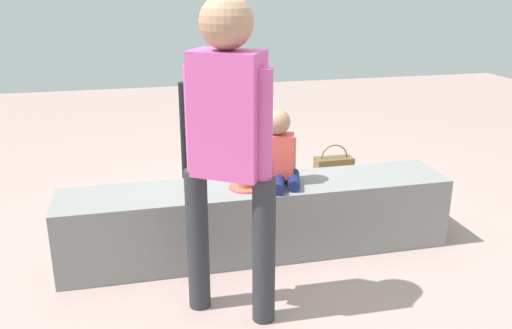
{
  "coord_description": "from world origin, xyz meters",
  "views": [
    {
      "loc": [
        -0.76,
        -3.17,
        1.73
      ],
      "look_at": [
        -0.09,
        -0.31,
        0.72
      ],
      "focal_mm": 38.14,
      "sensor_mm": 36.0,
      "label": 1
    }
  ],
  "objects_px": {
    "water_bottle_far_side": "(276,200)",
    "handbag_brown_canvas": "(334,169)",
    "cake_plate": "(246,184)",
    "gift_bag": "(237,204)",
    "water_bottle_near_gift": "(362,199)",
    "child_seated": "(279,151)",
    "handbag_black_leather": "(129,218)",
    "cake_box_white": "(248,186)",
    "adult_standing": "(228,135)"
  },
  "relations": [
    {
      "from": "adult_standing",
      "to": "water_bottle_near_gift",
      "type": "xyz_separation_m",
      "value": [
        1.26,
        1.11,
        -0.9
      ]
    },
    {
      "from": "water_bottle_near_gift",
      "to": "handbag_brown_canvas",
      "type": "height_order",
      "value": "handbag_brown_canvas"
    },
    {
      "from": "adult_standing",
      "to": "cake_box_white",
      "type": "xyz_separation_m",
      "value": [
        0.47,
        1.69,
        -0.94
      ]
    },
    {
      "from": "handbag_black_leather",
      "to": "handbag_brown_canvas",
      "type": "xyz_separation_m",
      "value": [
        1.8,
        0.64,
        0.01
      ]
    },
    {
      "from": "cake_plate",
      "to": "handbag_brown_canvas",
      "type": "distance_m",
      "value": 1.61
    },
    {
      "from": "child_seated",
      "to": "handbag_brown_canvas",
      "type": "height_order",
      "value": "child_seated"
    },
    {
      "from": "child_seated",
      "to": "gift_bag",
      "type": "relative_size",
      "value": 1.32
    },
    {
      "from": "cake_plate",
      "to": "gift_bag",
      "type": "distance_m",
      "value": 0.57
    },
    {
      "from": "cake_plate",
      "to": "cake_box_white",
      "type": "bearing_deg",
      "value": 77.02
    },
    {
      "from": "handbag_brown_canvas",
      "to": "water_bottle_near_gift",
      "type": "bearing_deg",
      "value": -91.4
    },
    {
      "from": "water_bottle_far_side",
      "to": "cake_plate",
      "type": "bearing_deg",
      "value": -120.45
    },
    {
      "from": "cake_plate",
      "to": "water_bottle_near_gift",
      "type": "bearing_deg",
      "value": 25.37
    },
    {
      "from": "water_bottle_near_gift",
      "to": "water_bottle_far_side",
      "type": "relative_size",
      "value": 1.15
    },
    {
      "from": "water_bottle_near_gift",
      "to": "handbag_black_leather",
      "type": "xyz_separation_m",
      "value": [
        -1.78,
        0.03,
        0.01
      ]
    },
    {
      "from": "gift_bag",
      "to": "cake_box_white",
      "type": "distance_m",
      "value": 0.65
    },
    {
      "from": "water_bottle_far_side",
      "to": "handbag_black_leather",
      "type": "bearing_deg",
      "value": -173.52
    },
    {
      "from": "child_seated",
      "to": "water_bottle_far_side",
      "type": "xyz_separation_m",
      "value": [
        0.16,
        0.61,
        -0.6
      ]
    },
    {
      "from": "child_seated",
      "to": "cake_plate",
      "type": "bearing_deg",
      "value": -170.75
    },
    {
      "from": "gift_bag",
      "to": "child_seated",
      "type": "bearing_deg",
      "value": -65.84
    },
    {
      "from": "gift_bag",
      "to": "water_bottle_far_side",
      "type": "xyz_separation_m",
      "value": [
        0.35,
        0.18,
        -0.08
      ]
    },
    {
      "from": "cake_plate",
      "to": "cake_box_white",
      "type": "relative_size",
      "value": 0.7
    },
    {
      "from": "cake_plate",
      "to": "water_bottle_far_side",
      "type": "xyz_separation_m",
      "value": [
        0.38,
        0.65,
        -0.41
      ]
    },
    {
      "from": "child_seated",
      "to": "water_bottle_near_gift",
      "type": "relative_size",
      "value": 2.16
    },
    {
      "from": "child_seated",
      "to": "handbag_brown_canvas",
      "type": "xyz_separation_m",
      "value": [
        0.83,
        1.12,
        -0.57
      ]
    },
    {
      "from": "gift_bag",
      "to": "water_bottle_far_side",
      "type": "bearing_deg",
      "value": 26.79
    },
    {
      "from": "child_seated",
      "to": "handbag_black_leather",
      "type": "bearing_deg",
      "value": 153.48
    },
    {
      "from": "adult_standing",
      "to": "water_bottle_far_side",
      "type": "relative_size",
      "value": 8.55
    },
    {
      "from": "child_seated",
      "to": "gift_bag",
      "type": "height_order",
      "value": "child_seated"
    },
    {
      "from": "cake_plate",
      "to": "handbag_black_leather",
      "type": "distance_m",
      "value": 0.99
    },
    {
      "from": "water_bottle_far_side",
      "to": "handbag_brown_canvas",
      "type": "height_order",
      "value": "handbag_brown_canvas"
    },
    {
      "from": "child_seated",
      "to": "adult_standing",
      "type": "relative_size",
      "value": 0.29
    },
    {
      "from": "water_bottle_far_side",
      "to": "child_seated",
      "type": "bearing_deg",
      "value": -104.42
    },
    {
      "from": "handbag_black_leather",
      "to": "handbag_brown_canvas",
      "type": "height_order",
      "value": "handbag_brown_canvas"
    },
    {
      "from": "gift_bag",
      "to": "handbag_brown_canvas",
      "type": "xyz_separation_m",
      "value": [
        1.02,
        0.69,
        -0.05
      ]
    },
    {
      "from": "cake_plate",
      "to": "adult_standing",
      "type": "bearing_deg",
      "value": -109.59
    },
    {
      "from": "child_seated",
      "to": "handbag_black_leather",
      "type": "xyz_separation_m",
      "value": [
        -0.97,
        0.48,
        -0.58
      ]
    },
    {
      "from": "child_seated",
      "to": "water_bottle_far_side",
      "type": "height_order",
      "value": "child_seated"
    },
    {
      "from": "handbag_black_leather",
      "to": "handbag_brown_canvas",
      "type": "distance_m",
      "value": 1.91
    },
    {
      "from": "cake_plate",
      "to": "water_bottle_far_side",
      "type": "height_order",
      "value": "cake_plate"
    },
    {
      "from": "handbag_black_leather",
      "to": "water_bottle_near_gift",
      "type": "bearing_deg",
      "value": -0.95
    },
    {
      "from": "water_bottle_near_gift",
      "to": "handbag_brown_canvas",
      "type": "distance_m",
      "value": 0.67
    },
    {
      "from": "child_seated",
      "to": "water_bottle_near_gift",
      "type": "bearing_deg",
      "value": 29.25
    },
    {
      "from": "child_seated",
      "to": "handbag_black_leather",
      "type": "relative_size",
      "value": 1.57
    },
    {
      "from": "handbag_black_leather",
      "to": "cake_box_white",
      "type": "bearing_deg",
      "value": 29.08
    },
    {
      "from": "adult_standing",
      "to": "cake_box_white",
      "type": "bearing_deg",
      "value": 74.55
    },
    {
      "from": "adult_standing",
      "to": "cake_box_white",
      "type": "distance_m",
      "value": 1.99
    },
    {
      "from": "child_seated",
      "to": "adult_standing",
      "type": "height_order",
      "value": "adult_standing"
    },
    {
      "from": "adult_standing",
      "to": "cake_plate",
      "type": "xyz_separation_m",
      "value": [
        0.22,
        0.62,
        -0.51
      ]
    },
    {
      "from": "adult_standing",
      "to": "handbag_black_leather",
      "type": "xyz_separation_m",
      "value": [
        -0.53,
        1.14,
        -0.9
      ]
    },
    {
      "from": "adult_standing",
      "to": "water_bottle_far_side",
      "type": "distance_m",
      "value": 1.68
    }
  ]
}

